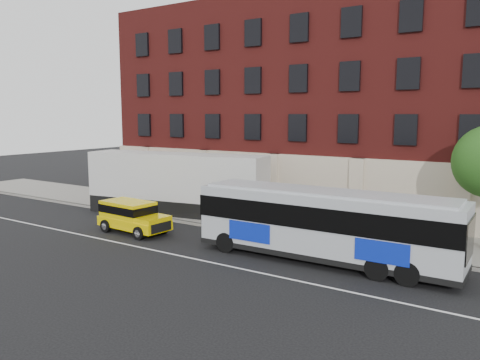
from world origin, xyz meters
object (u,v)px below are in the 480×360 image
Objects in this scene: sign_pole at (126,193)px; yellow_suv at (131,215)px; shipping_container at (176,185)px; city_bus at (324,223)px.

sign_pole is 5.60m from yellow_suv.
sign_pole is 0.19× the size of shipping_container.
city_bus is 0.96× the size of shipping_container.
sign_pole is at bearing -156.35° from shipping_container.
shipping_container reaches higher than sign_pole.
city_bus is 13.27m from shipping_container.
yellow_suv is (4.28, -3.60, -0.41)m from sign_pole.
yellow_suv is at bearing -175.43° from city_bus.
sign_pole reaches higher than yellow_suv.
yellow_suv is 5.25m from shipping_container.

